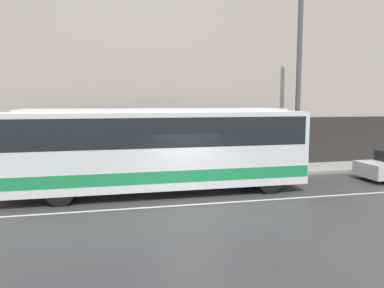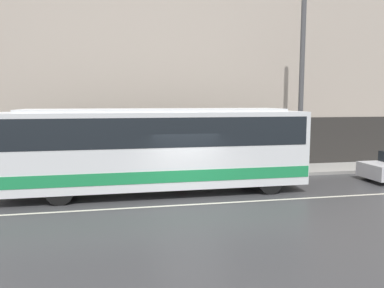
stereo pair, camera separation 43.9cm
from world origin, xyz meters
TOP-DOWN VIEW (x-y plane):
  - ground_plane at (0.00, 0.00)m, footprint 60.00×60.00m
  - sidewalk at (0.00, 5.27)m, footprint 60.00×2.53m
  - building_facade at (0.00, 6.68)m, footprint 60.00×0.35m
  - lane_stripe at (0.00, 0.00)m, footprint 54.00×0.14m
  - transit_bus at (-0.96, 2.02)m, footprint 12.07×2.53m
  - utility_pole_near at (6.57, 4.53)m, footprint 0.25×0.25m
  - pedestrian_waiting at (0.52, 4.86)m, footprint 0.36×0.36m

SIDE VIEW (x-z plane):
  - ground_plane at x=0.00m, z-range 0.00..0.00m
  - lane_stripe at x=0.00m, z-range 0.00..0.01m
  - sidewalk at x=0.00m, z-range 0.00..0.16m
  - pedestrian_waiting at x=0.52m, z-range 0.10..1.82m
  - transit_bus at x=-0.96m, z-range 0.22..3.63m
  - utility_pole_near at x=6.57m, z-range 0.16..8.79m
  - building_facade at x=0.00m, z-range -0.21..13.68m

